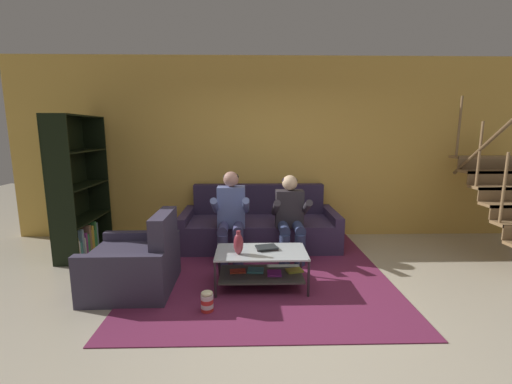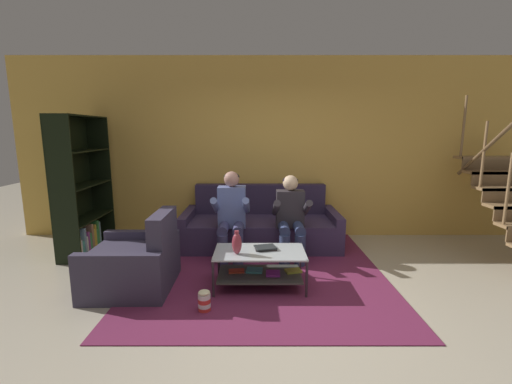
{
  "view_description": "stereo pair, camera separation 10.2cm",
  "coord_description": "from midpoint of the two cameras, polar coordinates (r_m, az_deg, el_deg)",
  "views": [
    {
      "loc": [
        -0.4,
        -3.18,
        1.74
      ],
      "look_at": [
        -0.3,
        1.0,
        0.99
      ],
      "focal_mm": 24.0,
      "sensor_mm": 36.0,
      "label": 1
    },
    {
      "loc": [
        -0.3,
        -3.18,
        1.74
      ],
      "look_at": [
        -0.3,
        1.0,
        0.99
      ],
      "focal_mm": 24.0,
      "sensor_mm": 36.0,
      "label": 2
    }
  ],
  "objects": [
    {
      "name": "bookshelf",
      "position": [
        5.46,
        -28.15,
        -1.71
      ],
      "size": [
        0.36,
        1.14,
        1.95
      ],
      "color": "black",
      "rests_on": "ground"
    },
    {
      "name": "ground",
      "position": [
        3.64,
        4.56,
        -18.42
      ],
      "size": [
        16.8,
        16.8,
        0.0
      ],
      "primitive_type": "plane",
      "color": "#BBB09A"
    },
    {
      "name": "coffee_table",
      "position": [
        3.92,
        0.2,
        -11.82
      ],
      "size": [
        1.01,
        0.56,
        0.42
      ],
      "color": "silver",
      "rests_on": "ground"
    },
    {
      "name": "popcorn_tub",
      "position": [
        3.53,
        -9.01,
        -17.56
      ],
      "size": [
        0.12,
        0.12,
        0.22
      ],
      "color": "red",
      "rests_on": "ground"
    },
    {
      "name": "couch",
      "position": [
        5.3,
        -0.01,
        -5.8
      ],
      "size": [
        2.34,
        0.99,
        0.89
      ],
      "color": "#3B2E50",
      "rests_on": "ground"
    },
    {
      "name": "person_seated_right",
      "position": [
        4.68,
        5.11,
        -3.71
      ],
      "size": [
        0.5,
        0.58,
        1.14
      ],
      "color": "navy",
      "rests_on": "ground"
    },
    {
      "name": "area_rug",
      "position": [
        4.58,
        0.07,
        -12.13
      ],
      "size": [
        3.0,
        3.41,
        0.01
      ],
      "color": "#6E2447",
      "rests_on": "ground"
    },
    {
      "name": "vase",
      "position": [
        3.74,
        -3.73,
        -8.53
      ],
      "size": [
        0.11,
        0.11,
        0.26
      ],
      "color": "#922F3D",
      "rests_on": "coffee_table"
    },
    {
      "name": "armchair",
      "position": [
        4.1,
        -20.09,
        -11.33
      ],
      "size": [
        0.9,
        0.92,
        0.87
      ],
      "color": "#383348",
      "rests_on": "ground"
    },
    {
      "name": "person_seated_left",
      "position": [
        4.66,
        -4.82,
        -3.45
      ],
      "size": [
        0.5,
        0.58,
        1.2
      ],
      "color": "#3C3A64",
      "rests_on": "ground"
    },
    {
      "name": "book_stack",
      "position": [
        3.92,
        1.06,
        -9.29
      ],
      "size": [
        0.27,
        0.23,
        0.03
      ],
      "color": "#2D2425",
      "rests_on": "coffee_table"
    },
    {
      "name": "back_partition",
      "position": [
        5.66,
        2.21,
        7.19
      ],
      "size": [
        8.4,
        0.12,
        2.9
      ],
      "primitive_type": "cube",
      "color": "#E1AF4E",
      "rests_on": "ground"
    }
  ]
}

